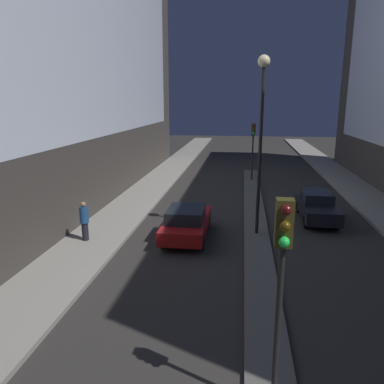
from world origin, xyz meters
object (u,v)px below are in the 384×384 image
street_lamp (262,114)px  pedestrian_on_left_sidewalk (84,220)px  car_left_lane (187,222)px  car_right_lane (317,206)px  traffic_light_mid (253,139)px  traffic_light_near (282,261)px

street_lamp → pedestrian_on_left_sidewalk: bearing=-165.1°
car_left_lane → car_right_lane: 7.46m
street_lamp → traffic_light_mid: bearing=90.0°
car_left_lane → street_lamp: bearing=12.0°
car_left_lane → pedestrian_on_left_sidewalk: pedestrian_on_left_sidewalk is taller
traffic_light_mid → street_lamp: street_lamp is taller
street_lamp → pedestrian_on_left_sidewalk: street_lamp is taller
pedestrian_on_left_sidewalk → car_right_lane: bearing=24.1°
traffic_light_mid → street_lamp: bearing=-90.0°
traffic_light_near → pedestrian_on_left_sidewalk: (-7.69, 8.52, -2.30)m
street_lamp → car_right_lane: street_lamp is taller
traffic_light_near → street_lamp: size_ratio=0.55×
street_lamp → car_right_lane: (3.28, 2.87, -4.95)m
traffic_light_near → street_lamp: (0.00, 10.56, 2.32)m
street_lamp → car_left_lane: street_lamp is taller
car_left_lane → pedestrian_on_left_sidewalk: size_ratio=2.51×
traffic_light_mid → street_lamp: 12.70m
car_left_lane → car_right_lane: size_ratio=1.05×
traffic_light_near → traffic_light_mid: size_ratio=1.00×
street_lamp → car_right_lane: bearing=41.2°
traffic_light_near → pedestrian_on_left_sidewalk: 11.71m
street_lamp → car_left_lane: (-3.28, -0.70, -4.96)m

